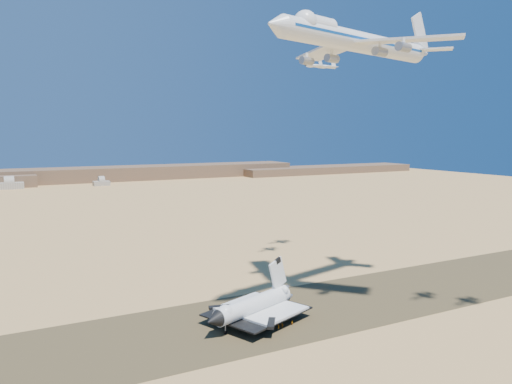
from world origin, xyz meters
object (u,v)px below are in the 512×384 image
carrier_747 (354,41)px  crew_a (279,327)px  crew_c (282,325)px  chase_jet_d (324,66)px  crew_b (292,323)px  shuttle (253,307)px  chase_jet_c (313,65)px

carrier_747 → crew_a: 99.22m
crew_c → chase_jet_d: bearing=-96.0°
chase_jet_d → crew_b: bearing=-136.1°
shuttle → carrier_747: (37.58, -3.14, 88.89)m
crew_b → chase_jet_c: bearing=-84.5°
chase_jet_d → chase_jet_c: bearing=-144.9°
crew_c → chase_jet_d: chase_jet_d is taller
shuttle → chase_jet_d: chase_jet_d is taller
shuttle → crew_b: 13.88m
shuttle → crew_a: shuttle is taller
crew_b → chase_jet_d: chase_jet_d is taller
carrier_747 → shuttle: bearing=160.6°
crew_b → chase_jet_c: 119.38m
carrier_747 → chase_jet_d: carrier_747 is taller
crew_a → chase_jet_c: 122.45m
carrier_747 → crew_a: size_ratio=54.51×
shuttle → chase_jet_d: 132.14m
carrier_747 → chase_jet_c: (19.91, 53.69, -0.60)m
crew_c → chase_jet_c: 121.38m
chase_jet_c → crew_a: bearing=-149.8°
crew_a → crew_c: crew_a is taller
carrier_747 → crew_c: carrier_747 is taller
crew_b → shuttle: bearing=6.7°
crew_a → crew_b: (5.95, 1.32, -0.05)m
crew_b → chase_jet_d: (62.31, 71.40, 94.78)m
carrier_747 → crew_a: carrier_747 is taller
chase_jet_c → chase_jet_d: chase_jet_d is taller
crew_a → chase_jet_d: bearing=-55.0°
carrier_747 → crew_c: 98.63m
shuttle → crew_a: size_ratio=24.66×
crew_a → chase_jet_c: chase_jet_c is taller
crew_a → shuttle: bearing=13.7°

